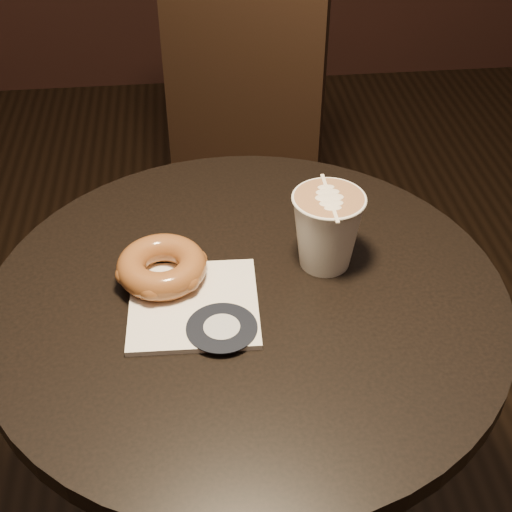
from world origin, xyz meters
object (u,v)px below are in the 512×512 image
at_px(chair, 234,156).
at_px(pastry_bag, 194,305).
at_px(latte_cup, 327,231).
at_px(cafe_table, 248,389).
at_px(doughnut, 162,266).

relative_size(chair, pastry_bag, 5.66).
bearing_deg(chair, latte_cup, -61.70).
distance_m(cafe_table, pastry_bag, 0.22).
relative_size(cafe_table, pastry_bag, 4.49).
xyz_separation_m(cafe_table, pastry_bag, (-0.07, -0.02, 0.20)).
xyz_separation_m(pastry_bag, doughnut, (-0.04, 0.05, 0.02)).
height_order(cafe_table, chair, chair).
xyz_separation_m(chair, doughnut, (-0.15, -0.69, 0.25)).
bearing_deg(doughnut, chair, 77.87).
distance_m(pastry_bag, doughnut, 0.07).
xyz_separation_m(doughnut, latte_cup, (0.23, 0.02, 0.03)).
bearing_deg(pastry_bag, cafe_table, 19.96).
bearing_deg(latte_cup, doughnut, -175.31).
height_order(chair, pastry_bag, chair).
bearing_deg(pastry_bag, latte_cup, 23.29).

